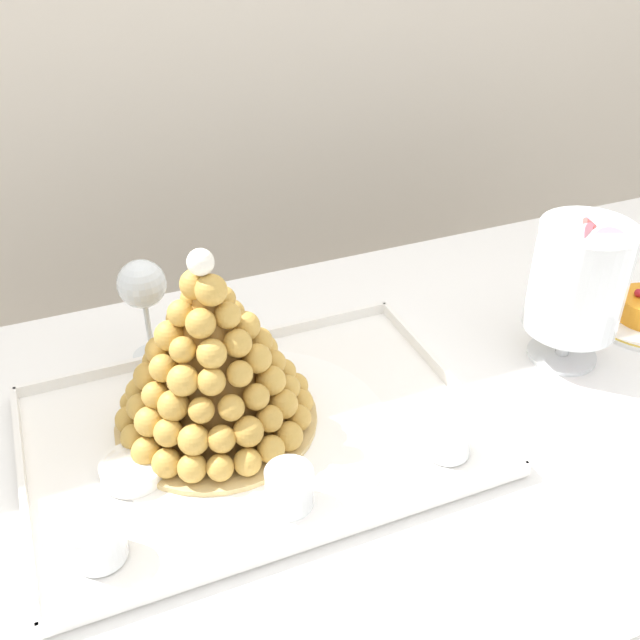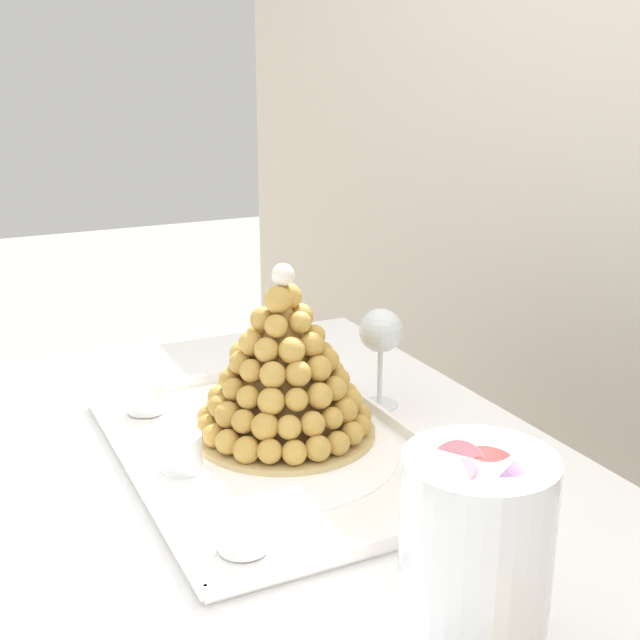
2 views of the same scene
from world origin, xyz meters
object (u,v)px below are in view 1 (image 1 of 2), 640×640
Objects in this scene: dessert_cup_centre at (448,437)px; macaron_goblet at (580,280)px; croquembouche at (211,362)px; wine_glass at (142,288)px; creme_brulee_ramekin at (133,468)px; dessert_cup_mid_left at (289,489)px; serving_tray at (255,433)px; dessert_cup_left at (98,541)px.

dessert_cup_centre is 0.31m from macaron_goblet.
croquembouche reaches higher than wine_glass.
creme_brulee_ramekin is at bearing -155.41° from croquembouche.
wine_glass reaches higher than dessert_cup_mid_left.
creme_brulee_ramekin is at bearing -174.03° from serving_tray.
macaron_goblet is (0.49, -0.01, 0.13)m from serving_tray.
dessert_cup_mid_left reaches higher than dessert_cup_centre.
dessert_cup_mid_left reaches higher than dessert_cup_left.
dessert_cup_centre is at bearing -0.39° from dessert_cup_left.
dessert_cup_centre is 0.73× the size of creme_brulee_ramekin.
croquembouche is 3.34× the size of creme_brulee_ramekin.
dessert_cup_left is 0.74× the size of creme_brulee_ramekin.
dessert_cup_centre is (0.22, -0.13, 0.03)m from serving_tray.
wine_glass is (0.07, 0.24, 0.10)m from creme_brulee_ramekin.
serving_tray is 2.18× the size of croquembouche.
creme_brulee_ramekin is (-0.38, 0.11, -0.01)m from dessert_cup_centre.
dessert_cup_centre is (0.26, -0.16, -0.08)m from croquembouche.
croquembouche is at bearing 174.73° from macaron_goblet.
serving_tray is at bearing -68.60° from wine_glass.
dessert_cup_left is at bearing -117.53° from creme_brulee_ramekin.
croquembouche is 4.57× the size of dessert_cup_centre.
dessert_cup_mid_left is at bearing -76.54° from croquembouche.
dessert_cup_left is at bearing -137.47° from croquembouche.
wine_glass is (-0.09, 0.23, 0.12)m from serving_tray.
croquembouche is 0.31m from dessert_cup_centre.
croquembouche is 4.71× the size of dessert_cup_mid_left.
croquembouche reaches higher than serving_tray.
creme_brulee_ramekin is 0.66m from macaron_goblet.
dessert_cup_left is 1.01× the size of dessert_cup_centre.
dessert_cup_mid_left is 0.51m from macaron_goblet.
dessert_cup_centre is at bearing -16.13° from creme_brulee_ramekin.
macaron_goblet is at bearing 22.98° from dessert_cup_centre.
dessert_cup_mid_left is (0.04, -0.17, -0.08)m from croquembouche.
croquembouche is 0.16m from creme_brulee_ramekin.
dessert_cup_centre is at bearing -30.28° from serving_tray.
dessert_cup_left is (-0.22, -0.12, 0.03)m from serving_tray.
dessert_cup_left reaches higher than creme_brulee_ramekin.
wine_glass is (-0.05, 0.19, 0.01)m from croquembouche.
wine_glass is at bearing 130.76° from dessert_cup_centre.
wine_glass is at bearing 70.05° from dessert_cup_left.
creme_brulee_ramekin is (-0.16, -0.02, 0.01)m from serving_tray.
dessert_cup_left is at bearing -150.43° from serving_tray.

